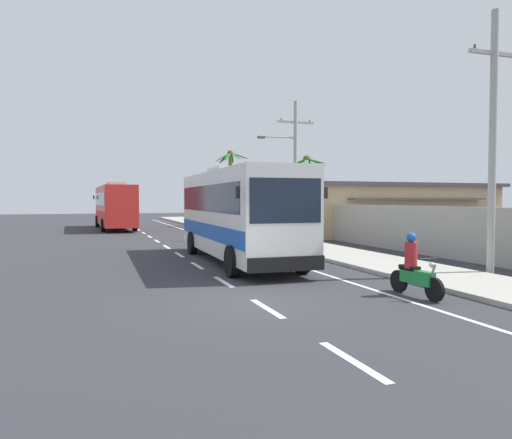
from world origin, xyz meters
name	(u,v)px	position (x,y,z in m)	size (l,w,h in m)	color
ground_plane	(254,300)	(0.00, 0.00, 0.00)	(160.00, 160.00, 0.00)	#303035
sidewalk_kerb	(318,249)	(6.80, 10.00, 0.07)	(3.20, 90.00, 0.14)	#A8A399
lane_markings	(206,245)	(2.23, 14.73, 0.00)	(3.76, 71.00, 0.01)	white
boundary_wall	(346,223)	(10.60, 14.00, 1.11)	(0.24, 60.00, 2.22)	#9E998E
coach_bus_foreground	(237,212)	(1.80, 7.37, 2.02)	(3.02, 10.88, 3.90)	silver
coach_bus_far_lane	(115,205)	(-1.80, 31.29, 2.04)	(3.23, 11.85, 3.92)	red
motorcycle_beside_bus	(414,271)	(4.12, -0.88, 0.67)	(0.56, 1.96, 1.66)	black
motorcycle_trailing	(227,232)	(3.73, 15.66, 0.65)	(0.56, 1.96, 1.61)	black
pedestrian_near_kerb	(286,225)	(6.43, 13.25, 1.10)	(0.36, 0.36, 1.81)	gold
pedestrian_far_walk	(259,222)	(7.26, 19.98, 0.98)	(0.36, 0.36, 1.61)	gold
utility_pole_nearest	(493,139)	(8.67, 1.13, 4.51)	(2.03, 0.24, 8.67)	#9E9E99
utility_pole_mid	(294,166)	(8.40, 16.64, 4.67)	(3.75, 0.24, 8.71)	#9E9E99
palm_nearest	(230,175)	(8.74, 32.28, 4.83)	(3.27, 3.13, 7.18)	brown
palm_second	(307,174)	(10.51, 19.24, 4.28)	(3.10, 2.80, 5.62)	brown
palm_third	(230,182)	(10.04, 36.73, 4.33)	(2.91, 2.92, 5.98)	brown
roadside_building	(378,209)	(16.60, 19.69, 1.84)	(15.62, 9.89, 3.66)	tan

